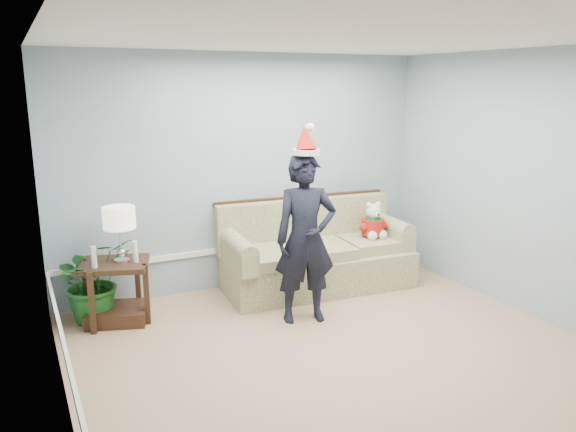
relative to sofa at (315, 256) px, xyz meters
The scene contains 10 objects.
room_shell 2.36m from the sofa, 108.03° to the right, with size 4.54×5.04×2.74m.
wainscot_trim 2.04m from the sofa, 154.81° to the right, with size 4.49×4.99×0.06m.
sofa is the anchor object (origin of this frame).
side_table 2.30m from the sofa, behind, with size 0.79×0.72×0.63m.
table_lamp 2.33m from the sofa, behind, with size 0.32×0.32×0.56m.
candle_pair 2.33m from the sofa, behind, with size 0.45×0.05×0.22m.
houseplant 2.50m from the sofa, behind, with size 0.76×0.66×0.84m, color #1D5E20.
man 1.11m from the sofa, 124.91° to the right, with size 0.62×0.41×1.70m, color black.
santa_hat 1.76m from the sofa, 125.40° to the right, with size 0.31×0.34×0.31m.
teddy_bear 0.81m from the sofa, 11.03° to the right, with size 0.29×0.32×0.45m.
Camera 1 is at (-2.45, -3.50, 2.35)m, focal length 35.00 mm.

